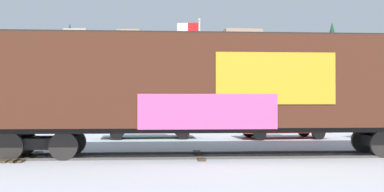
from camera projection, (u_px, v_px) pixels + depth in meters
ground_plane at (220, 156)px, 14.95m from camera, size 260.00×260.00×0.00m
track at (175, 156)px, 14.84m from camera, size 60.00×4.68×0.08m
freight_car at (224, 85)px, 14.97m from camera, size 17.37×3.68×4.26m
flagpole at (194, 57)px, 28.17m from camera, size 1.52×0.35×7.20m
hillside at (191, 82)px, 90.81m from camera, size 118.46×40.60×16.22m
parked_car_green at (149, 120)px, 22.06m from camera, size 4.86×2.18×1.84m
parked_car_red at (281, 122)px, 21.96m from camera, size 4.63×2.47×1.59m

